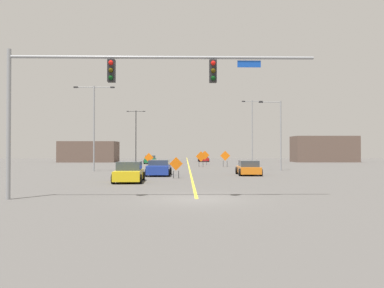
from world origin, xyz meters
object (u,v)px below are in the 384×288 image
construction_sign_right_shoulder (201,157)px  car_blue_near (159,168)px  car_red_passing (203,158)px  construction_sign_median_near (176,165)px  street_lamp_mid_right (279,131)px  construction_sign_left_lane (205,156)px  car_green_mid (150,160)px  street_lamp_near_left (252,128)px  street_lamp_far_right (94,121)px  traffic_signal_assembly (114,84)px  car_yellow_approaching (129,172)px  car_orange_far (248,168)px  construction_sign_median_far (225,157)px  street_lamp_far_left (136,132)px  construction_sign_left_shoulder (149,159)px

construction_sign_right_shoulder → car_blue_near: size_ratio=0.48×
car_red_passing → construction_sign_median_near: bearing=-95.7°
car_red_passing → car_blue_near: (-5.87, -38.85, 0.03)m
street_lamp_mid_right → construction_sign_left_lane: (-7.32, 16.00, -2.96)m
construction_sign_left_lane → car_green_mid: size_ratio=0.54×
street_lamp_near_left → construction_sign_median_near: 25.53m
street_lamp_far_right → construction_sign_left_lane: (12.70, 16.98, -4.03)m
car_blue_near → traffic_signal_assembly: bearing=-93.5°
car_blue_near → car_yellow_approaching: size_ratio=1.06×
car_yellow_approaching → car_orange_far: bearing=36.9°
street_lamp_mid_right → car_yellow_approaching: bearing=-134.3°
construction_sign_left_lane → construction_sign_median_near: construction_sign_left_lane is taller
construction_sign_median_far → car_blue_near: construction_sign_median_far is taller
street_lamp_far_left → car_orange_far: bearing=-68.9°
street_lamp_far_right → construction_sign_left_shoulder: bearing=40.6°
construction_sign_left_lane → car_yellow_approaching: 31.45m
street_lamp_far_left → construction_sign_median_near: size_ratio=5.73×
street_lamp_near_left → car_orange_far: street_lamp_near_left is taller
construction_sign_median_far → car_orange_far: bearing=-88.8°
construction_sign_median_far → construction_sign_left_shoulder: bearing=-148.8°
street_lamp_far_right → car_red_passing: size_ratio=2.12×
street_lamp_far_left → street_lamp_far_right: (-0.30, -32.88, -0.29)m
street_lamp_far_left → street_lamp_mid_right: (19.71, -31.90, -1.36)m
street_lamp_far_left → construction_sign_left_lane: 20.62m
traffic_signal_assembly → construction_sign_left_shoulder: size_ratio=7.47×
traffic_signal_assembly → street_lamp_near_left: size_ratio=1.55×
street_lamp_far_right → construction_sign_median_far: (15.09, 10.49, -4.02)m
street_lamp_far_right → car_green_mid: street_lamp_far_right is taller
construction_sign_left_shoulder → car_red_passing: construction_sign_left_shoulder is taller
street_lamp_far_left → construction_sign_right_shoulder: (11.55, -22.15, -4.38)m
car_green_mid → street_lamp_mid_right: bearing=-53.0°
construction_sign_left_lane → construction_sign_left_shoulder: construction_sign_left_lane is taller
street_lamp_far_left → construction_sign_median_far: (14.79, -22.39, -4.31)m
car_yellow_approaching → construction_sign_right_shoulder: bearing=75.9°
street_lamp_far_right → car_yellow_approaching: (5.70, -13.68, -4.70)m
construction_sign_median_near → car_orange_far: size_ratio=0.42×
street_lamp_mid_right → street_lamp_far_left: bearing=121.7°
construction_sign_left_shoulder → car_yellow_approaching: construction_sign_left_shoulder is taller
street_lamp_near_left → car_blue_near: (-11.79, -19.50, -4.67)m
car_red_passing → construction_sign_median_far: bearing=-85.1°
construction_sign_median_near → car_red_passing: (4.26, 42.38, -0.44)m
street_lamp_near_left → construction_sign_right_shoulder: size_ratio=4.44×
construction_sign_right_shoulder → car_yellow_approaching: (-6.15, -24.41, -0.62)m
street_lamp_far_right → car_blue_near: (7.36, -6.76, -4.72)m
car_orange_far → traffic_signal_assembly: bearing=-118.3°
street_lamp_mid_right → street_lamp_near_left: bearing=94.2°
construction_sign_left_lane → construction_sign_median_near: bearing=-97.8°
construction_sign_right_shoulder → car_green_mid: (-7.83, 11.51, -0.65)m
street_lamp_mid_right → street_lamp_far_right: 20.07m
street_lamp_mid_right → car_green_mid: bearing=127.0°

